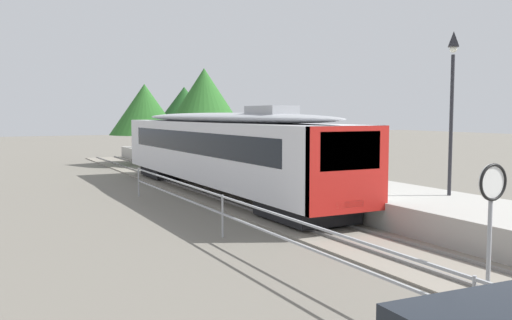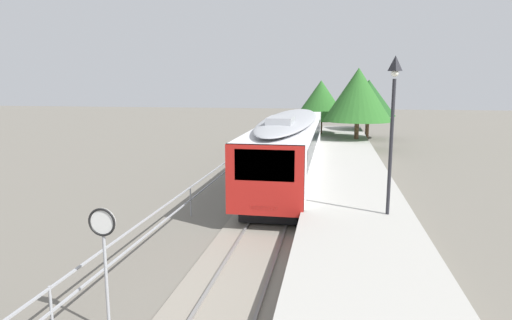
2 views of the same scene
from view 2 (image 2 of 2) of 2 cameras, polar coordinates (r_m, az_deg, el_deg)
ground_plane at (r=19.02m, az=-6.68°, el=-6.44°), size 160.00×160.00×0.00m
track_rails at (r=18.40m, az=2.37°, el=-6.84°), size 3.20×60.00×0.14m
commuter_train at (r=24.50m, az=4.50°, el=2.39°), size 2.82×19.02×3.74m
station_platform at (r=18.16m, az=12.65°, el=-5.93°), size 3.90×60.00×0.90m
platform_lamp_mid_platform at (r=15.22m, az=17.49°, el=6.79°), size 0.34×0.34×5.35m
speed_limit_sign at (r=9.79m, az=-19.34°, el=-9.76°), size 0.61×0.10×2.81m
carpark_fence at (r=10.33m, az=-25.28°, el=-16.41°), size 0.06×36.06×1.25m
tree_behind_carpark at (r=36.54m, az=13.19°, el=8.32°), size 5.57×5.57×6.64m
tree_behind_station_far at (r=40.08m, az=8.48°, el=7.73°), size 4.94×4.94×5.68m
tree_distant_left at (r=44.43m, az=14.48°, el=7.88°), size 5.31×5.31×5.77m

